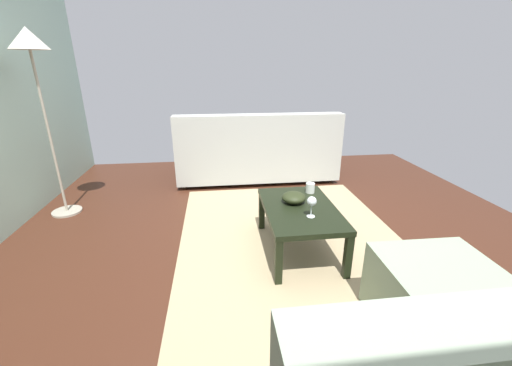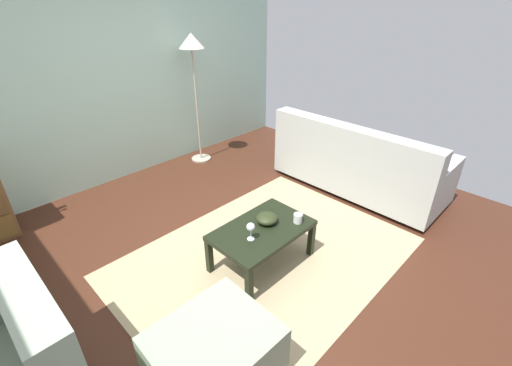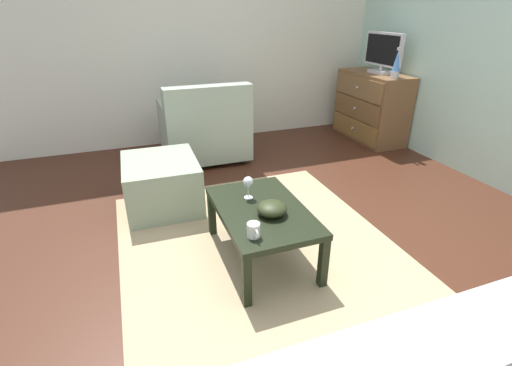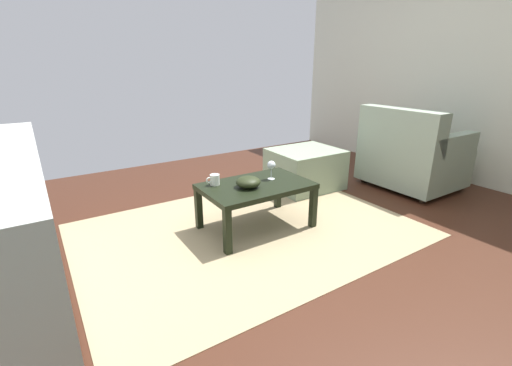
{
  "view_description": "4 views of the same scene",
  "coord_description": "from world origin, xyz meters",
  "px_view_note": "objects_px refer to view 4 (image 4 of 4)",
  "views": [
    {
      "loc": [
        -2.06,
        0.4,
        1.42
      ],
      "look_at": [
        0.25,
        0.11,
        0.55
      ],
      "focal_mm": 22.23,
      "sensor_mm": 36.0,
      "label": 1
    },
    {
      "loc": [
        -1.61,
        -1.84,
        2.14
      ],
      "look_at": [
        0.3,
        0.03,
        0.66
      ],
      "focal_mm": 23.94,
      "sensor_mm": 36.0,
      "label": 2
    },
    {
      "loc": [
        2.05,
        -0.97,
        1.56
      ],
      "look_at": [
        0.03,
        -0.23,
        0.52
      ],
      "focal_mm": 25.74,
      "sensor_mm": 36.0,
      "label": 3
    },
    {
      "loc": [
        1.54,
        1.98,
        1.3
      ],
      "look_at": [
        0.2,
        -0.1,
        0.44
      ],
      "focal_mm": 24.47,
      "sensor_mm": 36.0,
      "label": 4
    }
  ],
  "objects_px": {
    "armchair": "(411,155)",
    "ottoman": "(305,169)",
    "mug": "(214,180)",
    "wine_glass": "(271,166)",
    "coffee_table": "(256,190)",
    "bowl_decorative": "(248,182)"
  },
  "relations": [
    {
      "from": "armchair",
      "to": "ottoman",
      "type": "xyz_separation_m",
      "value": [
        0.95,
        -0.6,
        -0.14
      ]
    },
    {
      "from": "mug",
      "to": "ottoman",
      "type": "height_order",
      "value": "mug"
    },
    {
      "from": "wine_glass",
      "to": "ottoman",
      "type": "xyz_separation_m",
      "value": [
        -0.81,
        -0.5,
        -0.29
      ]
    },
    {
      "from": "coffee_table",
      "to": "ottoman",
      "type": "height_order",
      "value": "ottoman"
    },
    {
      "from": "wine_glass",
      "to": "ottoman",
      "type": "distance_m",
      "value": 0.99
    },
    {
      "from": "coffee_table",
      "to": "armchair",
      "type": "height_order",
      "value": "armchair"
    },
    {
      "from": "wine_glass",
      "to": "ottoman",
      "type": "bearing_deg",
      "value": -148.12
    },
    {
      "from": "wine_glass",
      "to": "ottoman",
      "type": "relative_size",
      "value": 0.22
    },
    {
      "from": "bowl_decorative",
      "to": "wine_glass",
      "type": "bearing_deg",
      "value": -166.23
    },
    {
      "from": "bowl_decorative",
      "to": "armchair",
      "type": "relative_size",
      "value": 0.21
    },
    {
      "from": "coffee_table",
      "to": "mug",
      "type": "xyz_separation_m",
      "value": [
        0.29,
        -0.16,
        0.09
      ]
    },
    {
      "from": "wine_glass",
      "to": "mug",
      "type": "relative_size",
      "value": 1.38
    },
    {
      "from": "coffee_table",
      "to": "armchair",
      "type": "xyz_separation_m",
      "value": [
        -1.93,
        0.06,
        0.02
      ]
    },
    {
      "from": "mug",
      "to": "armchair",
      "type": "height_order",
      "value": "armchair"
    },
    {
      "from": "bowl_decorative",
      "to": "armchair",
      "type": "height_order",
      "value": "armchair"
    },
    {
      "from": "wine_glass",
      "to": "armchair",
      "type": "relative_size",
      "value": 0.18
    },
    {
      "from": "mug",
      "to": "ottoman",
      "type": "bearing_deg",
      "value": -163.51
    },
    {
      "from": "bowl_decorative",
      "to": "ottoman",
      "type": "relative_size",
      "value": 0.27
    },
    {
      "from": "ottoman",
      "to": "wine_glass",
      "type": "bearing_deg",
      "value": 31.88
    },
    {
      "from": "wine_glass",
      "to": "mug",
      "type": "bearing_deg",
      "value": -15.48
    },
    {
      "from": "armchair",
      "to": "ottoman",
      "type": "distance_m",
      "value": 1.14
    },
    {
      "from": "coffee_table",
      "to": "bowl_decorative",
      "type": "bearing_deg",
      "value": 18.37
    }
  ]
}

